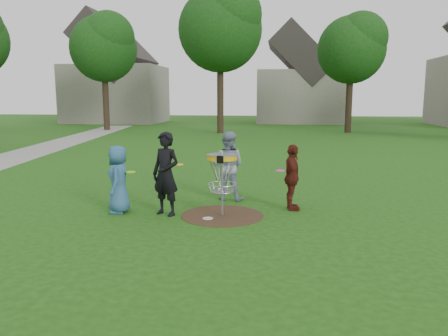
# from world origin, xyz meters

# --- Properties ---
(ground) EXTENTS (100.00, 100.00, 0.00)m
(ground) POSITION_xyz_m (0.00, 0.00, 0.00)
(ground) COLOR #19470F
(ground) RESTS_ON ground
(dirt_patch) EXTENTS (1.80, 1.80, 0.01)m
(dirt_patch) POSITION_xyz_m (0.00, 0.00, 0.00)
(dirt_patch) COLOR #47331E
(dirt_patch) RESTS_ON ground
(concrete_path) EXTENTS (7.75, 39.92, 0.02)m
(concrete_path) POSITION_xyz_m (-10.00, 8.00, 0.01)
(concrete_path) COLOR #9E9E99
(concrete_path) RESTS_ON ground
(player_blue) EXTENTS (0.60, 0.81, 1.50)m
(player_blue) POSITION_xyz_m (-2.31, -0.03, 0.75)
(player_blue) COLOR #2D587D
(player_blue) RESTS_ON ground
(player_black) EXTENTS (0.78, 0.66, 1.82)m
(player_black) POSITION_xyz_m (-1.22, -0.08, 0.91)
(player_black) COLOR black
(player_black) RESTS_ON ground
(player_grey) EXTENTS (0.91, 0.75, 1.71)m
(player_grey) POSITION_xyz_m (-0.06, 1.51, 0.86)
(player_grey) COLOR gray
(player_grey) RESTS_ON ground
(player_maroon) EXTENTS (0.48, 0.92, 1.50)m
(player_maroon) POSITION_xyz_m (1.50, 0.69, 0.75)
(player_maroon) COLOR #531C13
(player_maroon) RESTS_ON ground
(disc_on_grass) EXTENTS (0.22, 0.22, 0.02)m
(disc_on_grass) POSITION_xyz_m (-0.27, -0.31, 0.01)
(disc_on_grass) COLOR silver
(disc_on_grass) RESTS_ON ground
(disc_golf_basket) EXTENTS (0.66, 0.67, 1.38)m
(disc_golf_basket) POSITION_xyz_m (0.00, -0.00, 1.02)
(disc_golf_basket) COLOR #9EA0A5
(disc_golf_basket) RESTS_ON ground
(held_discs) EXTENTS (3.50, 1.51, 0.21)m
(held_discs) POSITION_xyz_m (-0.44, 0.43, 1.00)
(held_discs) COLOR #97E319
(held_discs) RESTS_ON ground
(tree_row) EXTENTS (51.20, 17.42, 9.90)m
(tree_row) POSITION_xyz_m (0.44, 20.67, 6.21)
(tree_row) COLOR #38281C
(tree_row) RESTS_ON ground
(house_row) EXTENTS (44.50, 10.65, 11.62)m
(house_row) POSITION_xyz_m (4.78, 33.07, 4.14)
(house_row) COLOR gray
(house_row) RESTS_ON ground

